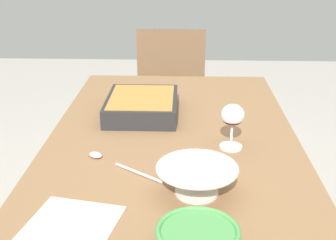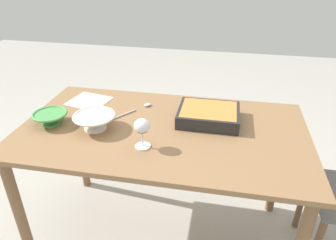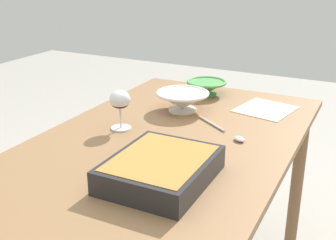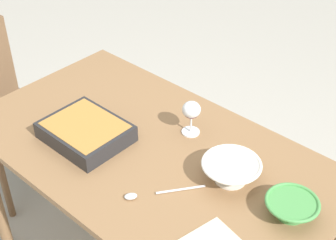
{
  "view_description": "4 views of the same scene",
  "coord_description": "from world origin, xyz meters",
  "px_view_note": "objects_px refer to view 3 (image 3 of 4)",
  "views": [
    {
      "loc": [
        -1.35,
        -0.03,
        1.39
      ],
      "look_at": [
        -0.07,
        0.01,
        0.87
      ],
      "focal_mm": 48.73,
      "sensor_mm": 36.0,
      "label": 1
    },
    {
      "loc": [
        0.29,
        -1.34,
        1.58
      ],
      "look_at": [
        0.03,
        -0.0,
        0.82
      ],
      "focal_mm": 33.51,
      "sensor_mm": 36.0,
      "label": 2
    },
    {
      "loc": [
        1.15,
        0.61,
        1.34
      ],
      "look_at": [
        -0.01,
        0.03,
        0.86
      ],
      "focal_mm": 46.2,
      "sensor_mm": 36.0,
      "label": 3
    },
    {
      "loc": [
        -1.02,
        1.02,
        1.97
      ],
      "look_at": [
        -0.02,
        -0.09,
        0.87
      ],
      "focal_mm": 52.68,
      "sensor_mm": 36.0,
      "label": 4
    }
  ],
  "objects_px": {
    "wine_glass": "(120,102)",
    "serving_spoon": "(228,133)",
    "napkin": "(266,109)",
    "small_bowl": "(183,100)",
    "casserole_dish": "(161,168)",
    "dining_table": "(160,171)",
    "mixing_bowl": "(206,87)"
  },
  "relations": [
    {
      "from": "mixing_bowl",
      "to": "casserole_dish",
      "type": "bearing_deg",
      "value": 13.2
    },
    {
      "from": "mixing_bowl",
      "to": "napkin",
      "type": "bearing_deg",
      "value": 74.4
    },
    {
      "from": "dining_table",
      "to": "casserole_dish",
      "type": "distance_m",
      "value": 0.29
    },
    {
      "from": "small_bowl",
      "to": "napkin",
      "type": "bearing_deg",
      "value": 118.97
    },
    {
      "from": "mixing_bowl",
      "to": "napkin",
      "type": "xyz_separation_m",
      "value": [
        0.08,
        0.29,
        -0.04
      ]
    },
    {
      "from": "serving_spoon",
      "to": "mixing_bowl",
      "type": "bearing_deg",
      "value": -148.79
    },
    {
      "from": "wine_glass",
      "to": "serving_spoon",
      "type": "relative_size",
      "value": 0.6
    },
    {
      "from": "small_bowl",
      "to": "napkin",
      "type": "xyz_separation_m",
      "value": [
        -0.16,
        0.29,
        -0.04
      ]
    },
    {
      "from": "dining_table",
      "to": "napkin",
      "type": "bearing_deg",
      "value": 155.71
    },
    {
      "from": "small_bowl",
      "to": "napkin",
      "type": "distance_m",
      "value": 0.34
    },
    {
      "from": "dining_table",
      "to": "napkin",
      "type": "xyz_separation_m",
      "value": [
        -0.49,
        0.22,
        0.1
      ]
    },
    {
      "from": "dining_table",
      "to": "wine_glass",
      "type": "height_order",
      "value": "wine_glass"
    },
    {
      "from": "wine_glass",
      "to": "serving_spoon",
      "type": "distance_m",
      "value": 0.39
    },
    {
      "from": "dining_table",
      "to": "serving_spoon",
      "type": "height_order",
      "value": "serving_spoon"
    },
    {
      "from": "wine_glass",
      "to": "small_bowl",
      "type": "relative_size",
      "value": 0.68
    },
    {
      "from": "small_bowl",
      "to": "wine_glass",
      "type": "bearing_deg",
      "value": -22.25
    },
    {
      "from": "wine_glass",
      "to": "serving_spoon",
      "type": "xyz_separation_m",
      "value": [
        -0.12,
        0.36,
        -0.09
      ]
    },
    {
      "from": "wine_glass",
      "to": "napkin",
      "type": "bearing_deg",
      "value": 137.21
    },
    {
      "from": "casserole_dish",
      "to": "small_bowl",
      "type": "xyz_separation_m",
      "value": [
        -0.55,
        -0.19,
        0.01
      ]
    },
    {
      "from": "casserole_dish",
      "to": "serving_spoon",
      "type": "distance_m",
      "value": 0.4
    },
    {
      "from": "dining_table",
      "to": "mixing_bowl",
      "type": "relative_size",
      "value": 8.17
    },
    {
      "from": "dining_table",
      "to": "serving_spoon",
      "type": "distance_m",
      "value": 0.27
    },
    {
      "from": "serving_spoon",
      "to": "small_bowl",
      "type": "bearing_deg",
      "value": -122.42
    },
    {
      "from": "wine_glass",
      "to": "small_bowl",
      "type": "height_order",
      "value": "wine_glass"
    },
    {
      "from": "casserole_dish",
      "to": "wine_glass",
      "type": "bearing_deg",
      "value": -132.12
    },
    {
      "from": "casserole_dish",
      "to": "mixing_bowl",
      "type": "bearing_deg",
      "value": -166.8
    },
    {
      "from": "napkin",
      "to": "serving_spoon",
      "type": "bearing_deg",
      "value": -8.48
    },
    {
      "from": "wine_glass",
      "to": "serving_spoon",
      "type": "bearing_deg",
      "value": 108.58
    },
    {
      "from": "casserole_dish",
      "to": "small_bowl",
      "type": "relative_size",
      "value": 1.49
    },
    {
      "from": "mixing_bowl",
      "to": "small_bowl",
      "type": "relative_size",
      "value": 0.84
    },
    {
      "from": "wine_glass",
      "to": "serving_spoon",
      "type": "height_order",
      "value": "wine_glass"
    },
    {
      "from": "wine_glass",
      "to": "casserole_dish",
      "type": "relative_size",
      "value": 0.46
    }
  ]
}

